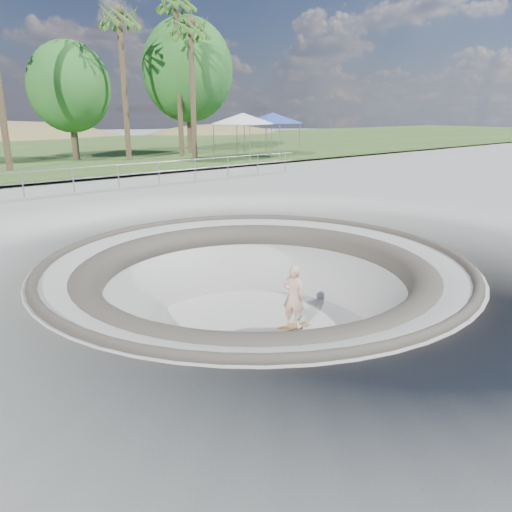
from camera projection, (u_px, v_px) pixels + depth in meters
name	position (u px, v px, depth m)	size (l,w,h in m)	color
ground	(255.00, 261.00, 12.08)	(180.00, 180.00, 0.00)	#AEAEA9
skate_bowl	(255.00, 330.00, 12.60)	(14.00, 14.00, 4.10)	#AEAEA9
safety_railing	(73.00, 180.00, 20.78)	(25.00, 0.06, 1.03)	gray
skateboard	(293.00, 327.00, 12.77)	(0.88, 0.41, 0.09)	brown
skater	(294.00, 296.00, 12.53)	(0.59, 0.39, 1.63)	#D9A68C
canopy_white	(243.00, 119.00, 32.92)	(5.63, 5.63, 3.02)	gray
canopy_blue	(273.00, 118.00, 34.51)	(5.72, 5.72, 3.03)	gray
palm_d	(119.00, 21.00, 30.93)	(2.60, 2.60, 9.98)	brown
palm_e	(191.00, 31.00, 31.93)	(2.60, 2.60, 9.49)	brown
palm_f	(176.00, 8.00, 33.04)	(2.60, 2.60, 11.26)	brown
bushy_tree_mid	(70.00, 87.00, 32.16)	(5.28, 4.80, 7.61)	brown
bushy_tree_right	(188.00, 70.00, 36.64)	(6.82, 6.20, 9.84)	brown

